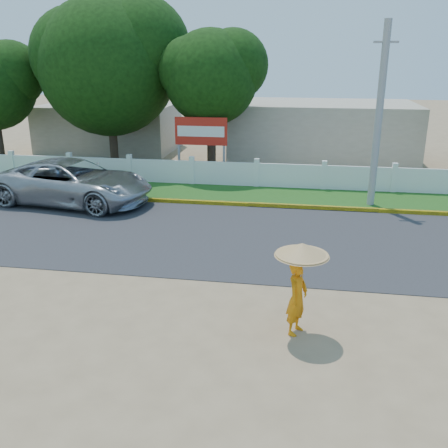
% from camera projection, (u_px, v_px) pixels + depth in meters
% --- Properties ---
extents(ground, '(120.00, 120.00, 0.00)m').
position_uv_depth(ground, '(211.00, 299.00, 12.34)').
color(ground, '#9E8460').
rests_on(ground, ground).
extents(road, '(60.00, 7.00, 0.02)m').
position_uv_depth(road, '(236.00, 237.00, 16.54)').
color(road, '#38383A').
rests_on(road, ground).
extents(grass_verge, '(60.00, 3.50, 0.03)m').
position_uv_depth(grass_verge, '(253.00, 195.00, 21.44)').
color(grass_verge, '#2D601E').
rests_on(grass_verge, ground).
extents(curb, '(40.00, 0.18, 0.16)m').
position_uv_depth(curb, '(248.00, 204.00, 19.83)').
color(curb, yellow).
rests_on(curb, ground).
extents(fence, '(40.00, 0.10, 1.10)m').
position_uv_depth(fence, '(256.00, 175.00, 22.62)').
color(fence, silver).
rests_on(fence, ground).
extents(building_near, '(10.00, 6.00, 3.20)m').
position_uv_depth(building_near, '(322.00, 131.00, 28.17)').
color(building_near, '#B7AD99').
rests_on(building_near, ground).
extents(building_far, '(8.00, 5.00, 2.80)m').
position_uv_depth(building_far, '(110.00, 127.00, 31.15)').
color(building_far, '#B7AD99').
rests_on(building_far, ground).
extents(utility_pole, '(0.28, 0.28, 6.97)m').
position_uv_depth(utility_pole, '(379.00, 117.00, 18.91)').
color(utility_pole, '#969694').
rests_on(utility_pole, ground).
extents(vehicle, '(6.71, 3.80, 1.77)m').
position_uv_depth(vehicle, '(73.00, 182.00, 19.97)').
color(vehicle, '#9EA2A6').
rests_on(vehicle, ground).
extents(monk_with_parasol, '(1.14, 1.14, 2.08)m').
position_uv_depth(monk_with_parasol, '(299.00, 275.00, 10.45)').
color(monk_with_parasol, orange).
rests_on(monk_with_parasol, ground).
extents(billboard, '(2.50, 0.13, 2.95)m').
position_uv_depth(billboard, '(201.00, 135.00, 23.55)').
color(billboard, gray).
rests_on(billboard, ground).
extents(tree_row, '(33.61, 7.50, 8.67)m').
position_uv_depth(tree_row, '(267.00, 72.00, 24.14)').
color(tree_row, '#473828').
rests_on(tree_row, ground).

